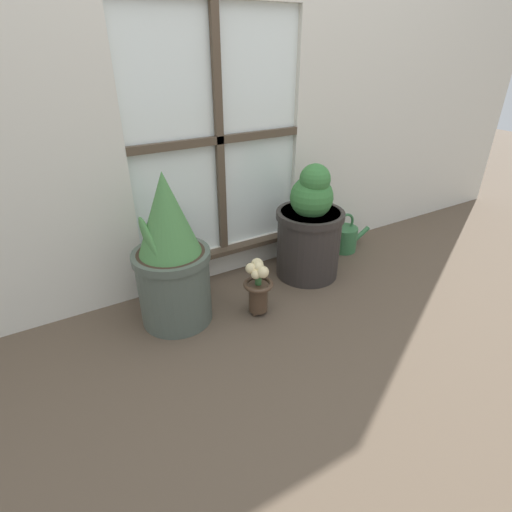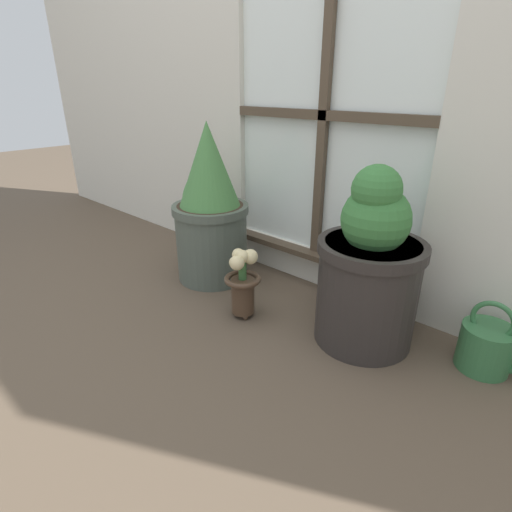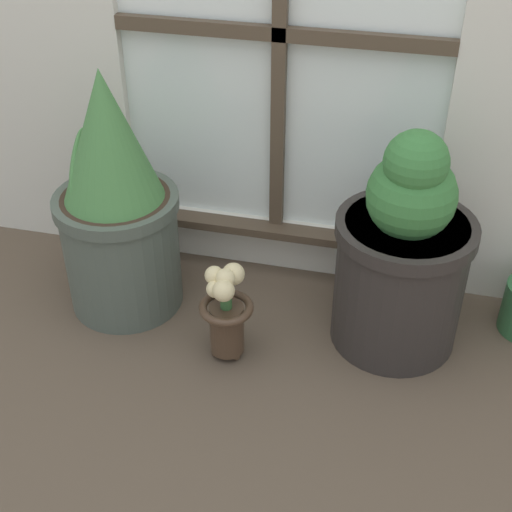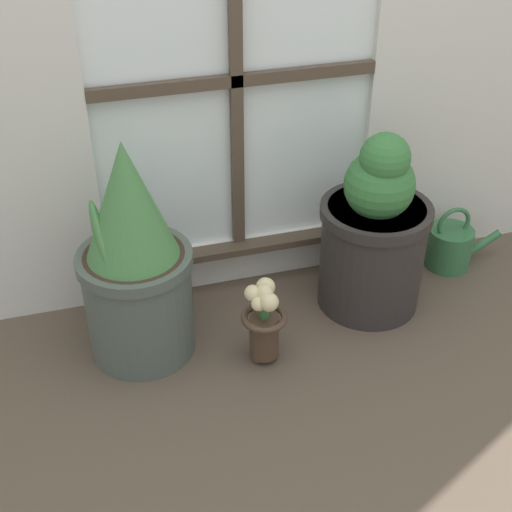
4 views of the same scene
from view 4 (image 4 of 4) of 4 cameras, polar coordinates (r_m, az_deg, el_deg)
ground_plane at (r=1.97m, az=3.66°, el=-12.33°), size 10.00×10.00×0.00m
potted_plant_left at (r=1.99m, az=-9.70°, el=-0.49°), size 0.32×0.32×0.67m
potted_plant_right at (r=2.20m, az=9.44°, el=1.73°), size 0.34×0.34×0.60m
flower_vase at (r=2.02m, az=0.64°, el=-5.12°), size 0.14×0.14×0.27m
watering_can at (r=2.53m, az=15.30°, el=0.77°), size 0.27×0.15×0.23m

